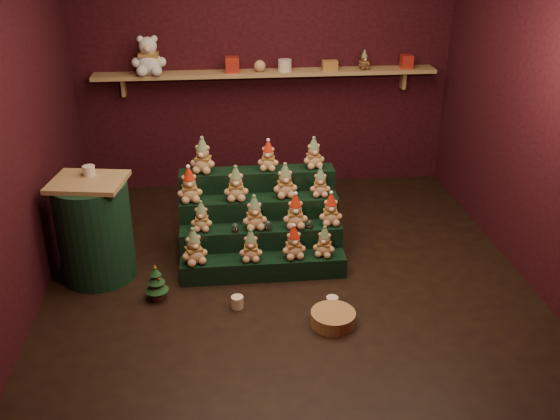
{
  "coord_description": "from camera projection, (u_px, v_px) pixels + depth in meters",
  "views": [
    {
      "loc": [
        -0.54,
        -4.64,
        2.8
      ],
      "look_at": [
        -0.03,
        0.25,
        0.47
      ],
      "focal_mm": 40.0,
      "sensor_mm": 36.0,
      "label": 1
    }
  ],
  "objects": [
    {
      "name": "side_table",
      "position": [
        94.0,
        229.0,
        5.18
      ],
      "size": [
        0.65,
        0.61,
        0.88
      ],
      "rotation": [
        0.0,
        0.0,
        -0.17
      ],
      "color": "#A28451",
      "rests_on": "ground"
    },
    {
      "name": "gift_tin_red_b",
      "position": [
        407.0,
        62.0,
        6.63
      ],
      "size": [
        0.12,
        0.12,
        0.14
      ],
      "primitive_type": "cube",
      "color": "#B3291B",
      "rests_on": "back_shelf"
    },
    {
      "name": "teddy_6",
      "position": [
        295.0,
        211.0,
        5.33
      ],
      "size": [
        0.22,
        0.2,
        0.3
      ],
      "primitive_type": null,
      "rotation": [
        0.0,
        0.0,
        -0.04
      ],
      "color": "tan",
      "rests_on": "riser_tier_midfront"
    },
    {
      "name": "gift_tin_red_a",
      "position": [
        232.0,
        65.0,
        6.45
      ],
      "size": [
        0.14,
        0.14,
        0.16
      ],
      "primitive_type": "cube",
      "color": "#B3291B",
      "rests_on": "back_shelf"
    },
    {
      "name": "teddy_3",
      "position": [
        324.0,
        241.0,
        5.25
      ],
      "size": [
        0.24,
        0.23,
        0.26
      ],
      "primitive_type": null,
      "rotation": [
        0.0,
        0.0,
        -0.38
      ],
      "color": "tan",
      "rests_on": "riser_tier_front"
    },
    {
      "name": "front_wall",
      "position": [
        336.0,
        239.0,
        2.98
      ],
      "size": [
        4.0,
        0.1,
        2.8
      ],
      "primitive_type": "cube",
      "color": "black",
      "rests_on": "ground"
    },
    {
      "name": "back_shelf",
      "position": [
        267.0,
        73.0,
        6.55
      ],
      "size": [
        3.6,
        0.26,
        0.24
      ],
      "color": "#A28451",
      "rests_on": "ground"
    },
    {
      "name": "teddy_0",
      "position": [
        194.0,
        246.0,
        5.13
      ],
      "size": [
        0.28,
        0.26,
        0.31
      ],
      "primitive_type": null,
      "rotation": [
        0.0,
        0.0,
        0.37
      ],
      "color": "tan",
      "rests_on": "riser_tier_front"
    },
    {
      "name": "teddy_8",
      "position": [
        189.0,
        185.0,
        5.38
      ],
      "size": [
        0.24,
        0.22,
        0.31
      ],
      "primitive_type": null,
      "rotation": [
        0.0,
        0.0,
        0.13
      ],
      "color": "tan",
      "rests_on": "riser_tier_midback"
    },
    {
      "name": "mini_christmas_tree",
      "position": [
        156.0,
        282.0,
        4.96
      ],
      "size": [
        0.19,
        0.19,
        0.32
      ],
      "rotation": [
        0.0,
        0.0,
        -0.4
      ],
      "color": "#492F1A",
      "rests_on": "ground"
    },
    {
      "name": "mug_left",
      "position": [
        237.0,
        302.0,
        4.89
      ],
      "size": [
        0.1,
        0.1,
        0.1
      ],
      "primitive_type": "cylinder",
      "color": "beige",
      "rests_on": "ground"
    },
    {
      "name": "right_wall",
      "position": [
        540.0,
        107.0,
        5.01
      ],
      "size": [
        0.1,
        4.0,
        2.8
      ],
      "primitive_type": "cube",
      "color": "black",
      "rests_on": "ground"
    },
    {
      "name": "teddy_7",
      "position": [
        331.0,
        209.0,
        5.38
      ],
      "size": [
        0.21,
        0.19,
        0.28
      ],
      "primitive_type": null,
      "rotation": [
        0.0,
        0.0,
        -0.03
      ],
      "color": "tan",
      "rests_on": "riser_tier_midfront"
    },
    {
      "name": "teddy_9",
      "position": [
        236.0,
        183.0,
        5.41
      ],
      "size": [
        0.22,
        0.2,
        0.3
      ],
      "primitive_type": null,
      "rotation": [
        0.0,
        0.0,
        -0.02
      ],
      "color": "tan",
      "rests_on": "riser_tier_midback"
    },
    {
      "name": "wicker_basket",
      "position": [
        333.0,
        318.0,
        4.69
      ],
      "size": [
        0.38,
        0.38,
        0.11
      ],
      "primitive_type": "cylinder",
      "rotation": [
        0.0,
        0.0,
        -0.12
      ],
      "color": "#AD7645",
      "rests_on": "ground"
    },
    {
      "name": "teddy_13",
      "position": [
        268.0,
        155.0,
        5.58
      ],
      "size": [
        0.22,
        0.21,
        0.27
      ],
      "primitive_type": null,
      "rotation": [
        0.0,
        0.0,
        -0.21
      ],
      "color": "tan",
      "rests_on": "riser_tier_back"
    },
    {
      "name": "teddy_1",
      "position": [
        251.0,
        245.0,
        5.18
      ],
      "size": [
        0.2,
        0.19,
        0.27
      ],
      "primitive_type": null,
      "rotation": [
        0.0,
        0.0,
        -0.07
      ],
      "color": "tan",
      "rests_on": "riser_tier_front"
    },
    {
      "name": "teddy_10",
      "position": [
        285.0,
        180.0,
        5.47
      ],
      "size": [
        0.23,
        0.21,
        0.3
      ],
      "primitive_type": null,
      "rotation": [
        0.0,
        0.0,
        0.1
      ],
      "color": "tan",
      "rests_on": "riser_tier_midback"
    },
    {
      "name": "teddy_5",
      "position": [
        254.0,
        212.0,
        5.31
      ],
      "size": [
        0.23,
        0.21,
        0.3
      ],
      "primitive_type": null,
      "rotation": [
        0.0,
        0.0,
        0.12
      ],
      "color": "tan",
      "rests_on": "riser_tier_midfront"
    },
    {
      "name": "left_wall",
      "position": [
        13.0,
        123.0,
        4.63
      ],
      "size": [
        0.1,
        4.0,
        2.8
      ],
      "primitive_type": "cube",
      "color": "black",
      "rests_on": "ground"
    },
    {
      "name": "riser_tier_front",
      "position": [
        264.0,
        267.0,
        5.3
      ],
      "size": [
        1.4,
        0.22,
        0.18
      ],
      "primitive_type": "cube",
      "color": "black",
      "rests_on": "ground"
    },
    {
      "name": "teddy_12",
      "position": [
        203.0,
        155.0,
        5.52
      ],
      "size": [
        0.27,
        0.25,
        0.31
      ],
      "primitive_type": null,
      "rotation": [
        0.0,
        0.0,
        -0.27
      ],
      "color": "tan",
      "rests_on": "riser_tier_back"
    },
    {
      "name": "snow_globe_c",
      "position": [
        310.0,
        224.0,
        5.35
      ],
      "size": [
        0.06,
        0.06,
        0.08
      ],
      "color": "black",
      "rests_on": "riser_tier_midfront"
    },
    {
      "name": "back_wall",
      "position": [
        265.0,
        60.0,
        6.66
      ],
      "size": [
        4.0,
        0.1,
        2.8
      ],
      "primitive_type": "cube",
      "color": "black",
      "rests_on": "ground"
    },
    {
      "name": "table_ornament",
      "position": [
        89.0,
        171.0,
        5.06
      ],
      "size": [
        0.1,
        0.1,
        0.08
      ],
      "primitive_type": "cylinder",
      "color": "beige",
      "rests_on": "side_table"
    },
    {
      "name": "riser_tier_midback",
      "position": [
        259.0,
        225.0,
        5.62
      ],
      "size": [
        1.4,
        0.22,
        0.54
      ],
      "primitive_type": "cube",
      "color": "black",
      "rests_on": "ground"
    },
    {
      "name": "snow_globe_b",
      "position": [
        268.0,
        225.0,
        5.31
      ],
      "size": [
        0.07,
        0.07,
        0.09
      ],
      "color": "black",
      "rests_on": "riser_tier_midfront"
    },
    {
      "name": "teddy_11",
      "position": [
        320.0,
        182.0,
        5.5
      ],
      "size": [
        0.19,
        0.18,
        0.25
      ],
      "primitive_type": null,
      "rotation": [
        0.0,
        0.0,
        -0.07
      ],
      "color": "tan",
      "rests_on": "riser_tier_midback"
    },
    {
      "name": "snow_globe_a",
      "position": [
        235.0,
        227.0,
        5.29
      ],
      "size": [
        0.06,
        0.06,
        0.08
      ],
      "color": "black",
      "rests_on": "riser_tier_midfront"
    },
    {
      "name": "shelf_plush_ball",
      "position": [
        260.0,
        66.0,
        6.48
      ],
      "size": [
        0.12,
        0.12,
        0.12
      ],
      "primitive_type": "sphere",
      "color": "tan",
      "rests_on": "back_shelf"
    },
    {
      "name": "scarf_gift_box",
      "position": [
        330.0,
        65.0,
        6.56
      ],
      "size": [
        0.16,
        0.1,
        0.1
      ],
      "primitive_type": "cube",
      "color": "#C4551B",
      "rests_on": "back_shelf"
    },
    {
      "name": "riser_tier_back",
      "position": [
        258.0,
        206.0,
        5.78
      ],
      "size": [
        1.4,
        0.22,
        0.72
      ],
      "primitive_type": "cube",
      "color": "black",
      "rests_on": "ground"
    },
    {
      "name": "mug_right",
      "position": [
        332.0,
        302.0,
        4.89
      ],
      "size": [
        0.09,
        0.09,
        0.09
      ],
      "primitive_type": "cylinder",
      "color": "beige",
      "rests_on": "ground"
    },
    {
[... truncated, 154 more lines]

